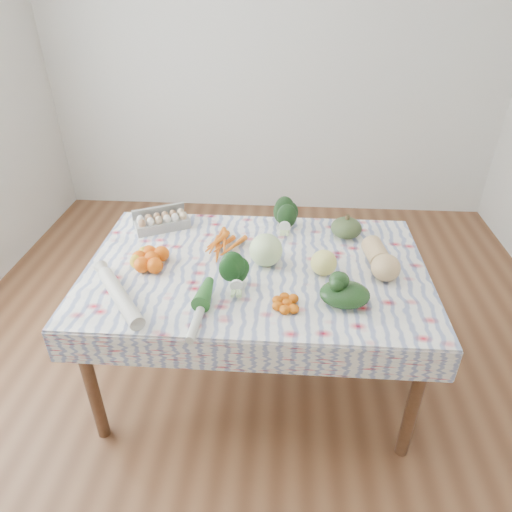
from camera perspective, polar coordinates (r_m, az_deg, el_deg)
ground at (r=2.73m, az=0.00°, el=-14.71°), size 4.50×4.50×0.00m
wall_back at (r=4.16m, az=2.35°, el=23.95°), size 4.00×0.04×2.80m
dining_table at (r=2.28m, az=0.00°, el=-3.01°), size 1.60×1.00×0.75m
tablecloth at (r=2.24m, az=0.00°, el=-1.39°), size 1.66×1.06×0.01m
egg_carton at (r=2.59m, az=-11.62°, el=4.11°), size 0.32×0.24×0.08m
carrot_bunch at (r=2.36m, az=-4.07°, el=1.29°), size 0.29×0.28×0.04m
kale_bunch at (r=2.53m, az=3.63°, el=4.85°), size 0.17×0.15×0.15m
kabocha_squash at (r=2.51m, az=11.22°, el=3.48°), size 0.22×0.22×0.11m
cabbage at (r=2.21m, az=1.25°, el=0.74°), size 0.19×0.19×0.16m
butternut_squash at (r=2.26m, az=15.31°, el=-0.13°), size 0.18×0.31×0.14m
orange_cluster at (r=2.27m, az=-12.88°, el=-0.35°), size 0.26×0.26×0.08m
broccoli at (r=2.07m, az=-2.34°, el=-2.60°), size 0.15×0.15×0.11m
mandarin_cluster at (r=1.97m, az=3.90°, el=-5.86°), size 0.16×0.16×0.05m
grapefruit at (r=2.17m, az=8.46°, el=-0.84°), size 0.16×0.16×0.12m
spinach_bag at (r=2.01m, az=11.03°, el=-4.71°), size 0.24×0.21×0.10m
daikon at (r=2.07m, az=-16.63°, el=-4.90°), size 0.32×0.40×0.07m
leek at (r=1.94m, az=-7.00°, el=-6.79°), size 0.06×0.37×0.04m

